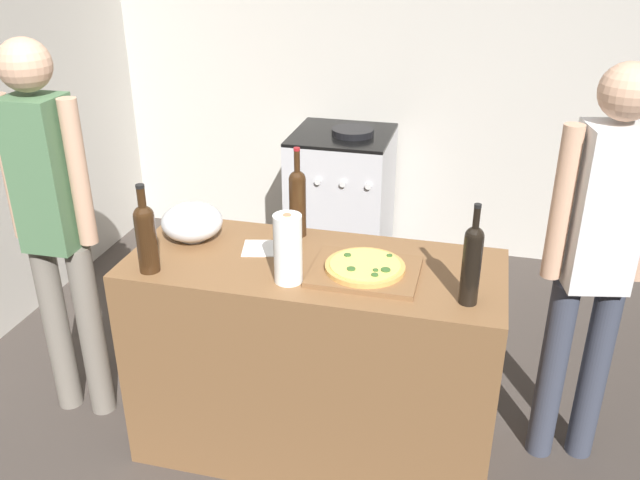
# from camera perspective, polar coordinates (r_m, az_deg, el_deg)

# --- Properties ---
(ground_plane) EXTENTS (4.34, 3.34, 0.02)m
(ground_plane) POSITION_cam_1_polar(r_m,az_deg,el_deg) (3.70, 2.07, -9.37)
(ground_plane) COLOR #3F3833
(kitchen_wall_rear) EXTENTS (4.34, 0.10, 2.60)m
(kitchen_wall_rear) POSITION_cam_1_polar(r_m,az_deg,el_deg) (4.50, 6.32, 15.13)
(kitchen_wall_rear) COLOR #BCB7AD
(kitchen_wall_rear) RESTS_ON ground_plane
(counter) EXTENTS (1.46, 0.60, 0.90)m
(counter) POSITION_cam_1_polar(r_m,az_deg,el_deg) (2.85, -0.50, -9.98)
(counter) COLOR brown
(counter) RESTS_ON ground_plane
(cutting_board) EXTENTS (0.40, 0.32, 0.02)m
(cutting_board) POSITION_cam_1_polar(r_m,az_deg,el_deg) (2.53, 3.80, -2.67)
(cutting_board) COLOR brown
(cutting_board) RESTS_ON counter
(pizza) EXTENTS (0.30, 0.30, 0.03)m
(pizza) POSITION_cam_1_polar(r_m,az_deg,el_deg) (2.52, 3.82, -2.26)
(pizza) COLOR tan
(pizza) RESTS_ON cutting_board
(mixing_bowl) EXTENTS (0.25, 0.25, 0.15)m
(mixing_bowl) POSITION_cam_1_polar(r_m,az_deg,el_deg) (2.82, -10.73, 1.51)
(mixing_bowl) COLOR #B2B2B7
(mixing_bowl) RESTS_ON counter
(paper_towel_roll) EXTENTS (0.10, 0.10, 0.27)m
(paper_towel_roll) POSITION_cam_1_polar(r_m,az_deg,el_deg) (2.43, -2.72, -0.75)
(paper_towel_roll) COLOR white
(paper_towel_roll) RESTS_ON counter
(wine_bottle_dark) EXTENTS (0.07, 0.07, 0.38)m
(wine_bottle_dark) POSITION_cam_1_polar(r_m,az_deg,el_deg) (2.78, -1.90, 3.42)
(wine_bottle_dark) COLOR #331E0F
(wine_bottle_dark) RESTS_ON counter
(wine_bottle_amber) EXTENTS (0.08, 0.08, 0.35)m
(wine_bottle_amber) POSITION_cam_1_polar(r_m,az_deg,el_deg) (2.57, -14.46, 0.43)
(wine_bottle_amber) COLOR #331E0F
(wine_bottle_amber) RESTS_ON counter
(wine_bottle_green) EXTENTS (0.07, 0.07, 0.37)m
(wine_bottle_green) POSITION_cam_1_polar(r_m,az_deg,el_deg) (2.33, 12.67, -1.79)
(wine_bottle_green) COLOR black
(wine_bottle_green) RESTS_ON counter
(recipe_sheet) EXTENTS (0.24, 0.19, 0.00)m
(recipe_sheet) POSITION_cam_1_polar(r_m,az_deg,el_deg) (2.73, -4.30, -0.70)
(recipe_sheet) COLOR white
(recipe_sheet) RESTS_ON counter
(stove) EXTENTS (0.61, 0.64, 0.93)m
(stove) POSITION_cam_1_polar(r_m,az_deg,el_deg) (4.40, 1.82, 3.47)
(stove) COLOR #B7B7BC
(stove) RESTS_ON ground_plane
(person_in_stripes) EXTENTS (0.38, 0.21, 1.71)m
(person_in_stripes) POSITION_cam_1_polar(r_m,az_deg,el_deg) (3.02, -21.61, 1.96)
(person_in_stripes) COLOR slate
(person_in_stripes) RESTS_ON ground_plane
(person_in_red) EXTENTS (0.39, 0.24, 1.68)m
(person_in_red) POSITION_cam_1_polar(r_m,az_deg,el_deg) (2.75, 22.30, -0.88)
(person_in_red) COLOR #383D4C
(person_in_red) RESTS_ON ground_plane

